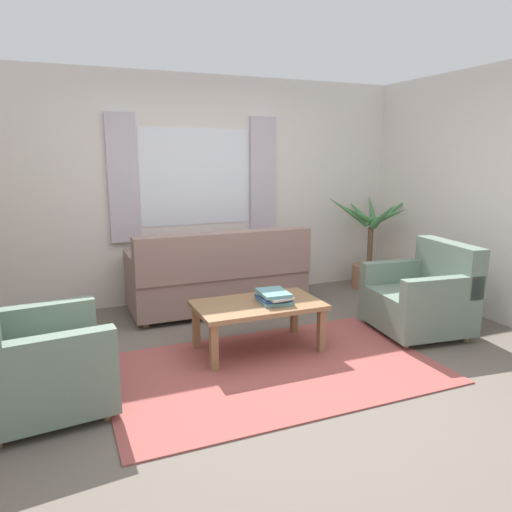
{
  "coord_description": "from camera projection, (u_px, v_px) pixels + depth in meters",
  "views": [
    {
      "loc": [
        -1.54,
        -3.29,
        1.7
      ],
      "look_at": [
        0.13,
        0.7,
        0.79
      ],
      "focal_mm": 33.84,
      "sensor_mm": 36.0,
      "label": 1
    }
  ],
  "objects": [
    {
      "name": "wall_back",
      "position": [
        195.0,
        190.0,
        5.67
      ],
      "size": [
        5.32,
        0.12,
        2.6
      ],
      "primitive_type": "cube",
      "color": "silver",
      "rests_on": "ground_plane"
    },
    {
      "name": "armchair_right",
      "position": [
        423.0,
        297.0,
        4.68
      ],
      "size": [
        0.91,
        0.93,
        0.88
      ],
      "rotation": [
        0.0,
        0.0,
        -1.68
      ],
      "color": "slate",
      "rests_on": "ground_plane"
    },
    {
      "name": "ground_plane",
      "position": [
        274.0,
        370.0,
        3.9
      ],
      "size": [
        6.24,
        6.24,
        0.0
      ],
      "primitive_type": "plane",
      "color": "#6B6056"
    },
    {
      "name": "window_with_curtains",
      "position": [
        196.0,
        177.0,
        5.57
      ],
      "size": [
        1.98,
        0.07,
        1.4
      ],
      "color": "white"
    },
    {
      "name": "couch",
      "position": [
        219.0,
        278.0,
        5.31
      ],
      "size": [
        1.9,
        0.82,
        0.92
      ],
      "rotation": [
        0.0,
        0.0,
        3.14
      ],
      "color": "gray",
      "rests_on": "ground_plane"
    },
    {
      "name": "coffee_table",
      "position": [
        258.0,
        309.0,
        4.21
      ],
      "size": [
        1.1,
        0.64,
        0.44
      ],
      "color": "olive",
      "rests_on": "ground_plane"
    },
    {
      "name": "book_stack_on_table",
      "position": [
        274.0,
        297.0,
        4.21
      ],
      "size": [
        0.28,
        0.35,
        0.1
      ],
      "color": "#5B8E93",
      "rests_on": "coffee_table"
    },
    {
      "name": "armchair_left",
      "position": [
        35.0,
        362.0,
        3.21
      ],
      "size": [
        0.9,
        0.92,
        0.88
      ],
      "rotation": [
        0.0,
        0.0,
        1.68
      ],
      "color": "slate",
      "rests_on": "ground_plane"
    },
    {
      "name": "potted_plant",
      "position": [
        370.0,
        250.0,
        6.24
      ],
      "size": [
        1.16,
        0.98,
        1.24
      ],
      "color": "#9E6B4C",
      "rests_on": "ground_plane"
    },
    {
      "name": "area_rug",
      "position": [
        274.0,
        369.0,
        3.9
      ],
      "size": [
        2.61,
        1.62,
        0.01
      ],
      "primitive_type": "cube",
      "color": "#9E4C47",
      "rests_on": "ground_plane"
    }
  ]
}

